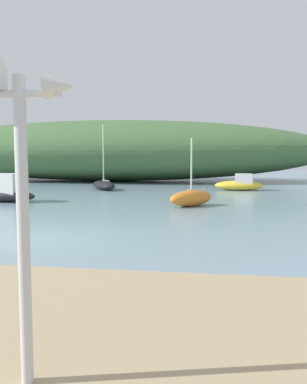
{
  "coord_description": "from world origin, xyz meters",
  "views": [
    {
      "loc": [
        5.37,
        -11.07,
        2.46
      ],
      "look_at": [
        3.07,
        4.64,
        1.02
      ],
      "focal_mm": 37.2,
      "sensor_mm": 36.0,
      "label": 1
    }
  ],
  "objects": [
    {
      "name": "sailboat_west_reach",
      "position": [
        -2.52,
        17.35,
        0.35
      ],
      "size": [
        3.09,
        3.93,
        4.78
      ],
      "color": "black",
      "rests_on": "ground"
    },
    {
      "name": "distant_hill",
      "position": [
        -5.15,
        28.02,
        3.0
      ],
      "size": [
        43.83,
        12.44,
        6.01
      ],
      "primitive_type": "ellipsoid",
      "color": "#476B3D",
      "rests_on": "ground"
    },
    {
      "name": "sailboat_mid_channel",
      "position": [
        4.39,
        8.42,
        0.41
      ],
      "size": [
        2.49,
        2.55,
        3.35
      ],
      "color": "orange",
      "rests_on": "ground"
    },
    {
      "name": "motorboat_near_shore",
      "position": [
        -5.81,
        8.95,
        0.54
      ],
      "size": [
        4.45,
        2.01,
        1.53
      ],
      "color": "black",
      "rests_on": "ground"
    },
    {
      "name": "ground_plane",
      "position": [
        0.0,
        0.0,
        0.0
      ],
      "size": [
        120.0,
        120.0,
        0.0
      ],
      "primitive_type": "plane",
      "color": "#7A99A8"
    },
    {
      "name": "motorboat_inner_mooring",
      "position": [
        7.39,
        18.03,
        0.46
      ],
      "size": [
        3.47,
        1.4,
        1.2
      ],
      "color": "gold",
      "rests_on": "ground"
    }
  ]
}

